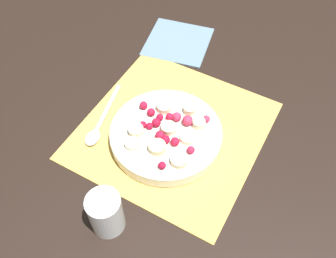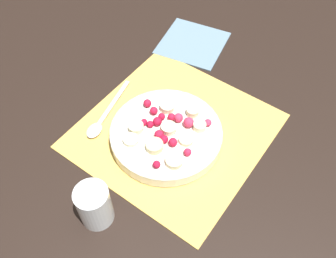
{
  "view_description": "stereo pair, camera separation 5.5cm",
  "coord_description": "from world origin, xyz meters",
  "px_view_note": "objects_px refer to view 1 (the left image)",
  "views": [
    {
      "loc": [
        0.43,
        0.23,
        0.65
      ],
      "look_at": [
        0.03,
        0.0,
        0.04
      ],
      "focal_mm": 40.0,
      "sensor_mm": 36.0,
      "label": 1
    },
    {
      "loc": [
        0.4,
        0.27,
        0.65
      ],
      "look_at": [
        0.03,
        0.0,
        0.04
      ],
      "focal_mm": 40.0,
      "sensor_mm": 36.0,
      "label": 2
    }
  ],
  "objects_px": {
    "spoon": "(98,127)",
    "drinking_glass": "(107,214)",
    "fruit_bowl": "(168,134)",
    "napkin": "(178,41)"
  },
  "relations": [
    {
      "from": "spoon",
      "to": "drinking_glass",
      "type": "bearing_deg",
      "value": 28.03
    },
    {
      "from": "fruit_bowl",
      "to": "napkin",
      "type": "height_order",
      "value": "fruit_bowl"
    },
    {
      "from": "fruit_bowl",
      "to": "napkin",
      "type": "relative_size",
      "value": 1.24
    },
    {
      "from": "fruit_bowl",
      "to": "spoon",
      "type": "relative_size",
      "value": 1.29
    },
    {
      "from": "napkin",
      "to": "drinking_glass",
      "type": "bearing_deg",
      "value": 14.46
    },
    {
      "from": "spoon",
      "to": "fruit_bowl",
      "type": "bearing_deg",
      "value": 94.52
    },
    {
      "from": "spoon",
      "to": "napkin",
      "type": "xyz_separation_m",
      "value": [
        -0.34,
        0.01,
        -0.01
      ]
    },
    {
      "from": "fruit_bowl",
      "to": "drinking_glass",
      "type": "xyz_separation_m",
      "value": [
        0.21,
        -0.0,
        0.02
      ]
    },
    {
      "from": "fruit_bowl",
      "to": "napkin",
      "type": "distance_m",
      "value": 0.32
    },
    {
      "from": "fruit_bowl",
      "to": "spoon",
      "type": "xyz_separation_m",
      "value": [
        0.05,
        -0.15,
        -0.02
      ]
    }
  ]
}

